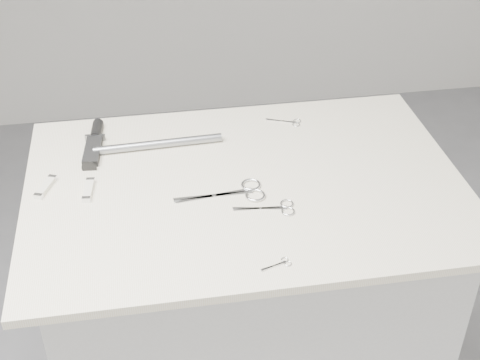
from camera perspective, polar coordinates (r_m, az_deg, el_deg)
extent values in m
cube|color=beige|center=(1.84, 0.41, -12.20)|extent=(0.90, 0.60, 0.90)
cube|color=beige|center=(1.53, 0.48, -0.50)|extent=(1.00, 0.70, 0.02)
cube|color=silver|center=(1.48, -2.22, -1.36)|extent=(0.18, 0.04, 0.00)
cylinder|color=silver|center=(1.48, -2.23, -1.33)|extent=(0.01, 0.01, 0.00)
torus|color=silver|center=(1.51, 0.94, -0.40)|extent=(0.05, 0.05, 0.01)
torus|color=silver|center=(1.48, 1.31, -1.32)|extent=(0.05, 0.05, 0.01)
cube|color=silver|center=(1.45, 1.74, -2.45)|extent=(0.12, 0.03, 0.00)
cylinder|color=silver|center=(1.45, 1.75, -2.43)|extent=(0.01, 0.01, 0.00)
torus|color=silver|center=(1.46, 4.01, -2.03)|extent=(0.03, 0.03, 0.00)
torus|color=silver|center=(1.44, 4.13, -2.69)|extent=(0.03, 0.03, 0.00)
cube|color=silver|center=(1.76, 3.55, 5.04)|extent=(0.08, 0.04, 0.00)
cylinder|color=silver|center=(1.76, 3.55, 5.06)|extent=(0.00, 0.00, 0.00)
torus|color=silver|center=(1.77, 4.90, 5.05)|extent=(0.02, 0.02, 0.00)
torus|color=silver|center=(1.75, 4.81, 4.74)|extent=(0.02, 0.02, 0.00)
cube|color=silver|center=(1.31, 2.90, -7.35)|extent=(0.06, 0.03, 0.00)
cylinder|color=silver|center=(1.31, 2.90, -7.32)|extent=(0.00, 0.00, 0.00)
torus|color=silver|center=(1.32, 3.84, -6.79)|extent=(0.01, 0.01, 0.00)
torus|color=silver|center=(1.32, 4.13, -7.13)|extent=(0.01, 0.01, 0.00)
cube|color=black|center=(1.66, -12.46, 2.42)|extent=(0.04, 0.12, 0.01)
cube|color=gray|center=(1.71, -12.24, 3.53)|extent=(0.04, 0.01, 0.02)
cylinder|color=black|center=(1.74, -12.11, 4.14)|extent=(0.03, 0.08, 0.02)
cube|color=beige|center=(1.57, -16.25, -0.58)|extent=(0.04, 0.08, 0.01)
cube|color=silver|center=(1.59, -15.70, 0.17)|extent=(0.02, 0.02, 0.01)
cube|color=silver|center=(1.54, -16.82, -1.35)|extent=(0.02, 0.02, 0.01)
cube|color=beige|center=(1.53, -12.80, -0.83)|extent=(0.03, 0.08, 0.01)
cube|color=silver|center=(1.56, -12.63, -0.04)|extent=(0.02, 0.01, 0.01)
cube|color=silver|center=(1.50, -12.98, -1.63)|extent=(0.02, 0.01, 0.01)
cylinder|color=gray|center=(1.66, -6.99, 3.06)|extent=(0.32, 0.03, 0.02)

